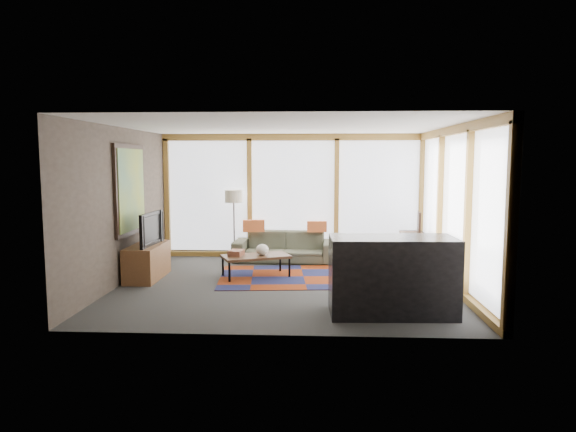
{
  "coord_description": "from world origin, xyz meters",
  "views": [
    {
      "loc": [
        0.44,
        -8.35,
        2.06
      ],
      "look_at": [
        0.0,
        0.4,
        1.1
      ],
      "focal_mm": 32.0,
      "sensor_mm": 36.0,
      "label": 1
    }
  ],
  "objects_px": {
    "television": "(146,229)",
    "bar_counter": "(392,276)",
    "floor_lamp": "(234,225)",
    "sofa": "(285,247)",
    "coffee_table": "(256,266)",
    "tv_console": "(147,262)",
    "bookshelf": "(422,256)"
  },
  "relations": [
    {
      "from": "tv_console",
      "to": "television",
      "type": "distance_m",
      "value": 0.58
    },
    {
      "from": "floor_lamp",
      "to": "coffee_table",
      "type": "relative_size",
      "value": 1.25
    },
    {
      "from": "sofa",
      "to": "television",
      "type": "xyz_separation_m",
      "value": [
        -2.3,
        -1.68,
        0.58
      ]
    },
    {
      "from": "tv_console",
      "to": "bar_counter",
      "type": "bearing_deg",
      "value": -25.59
    },
    {
      "from": "coffee_table",
      "to": "tv_console",
      "type": "distance_m",
      "value": 1.9
    },
    {
      "from": "tv_console",
      "to": "bar_counter",
      "type": "height_order",
      "value": "bar_counter"
    },
    {
      "from": "sofa",
      "to": "coffee_table",
      "type": "distance_m",
      "value": 1.49
    },
    {
      "from": "coffee_table",
      "to": "tv_console",
      "type": "relative_size",
      "value": 0.97
    },
    {
      "from": "bookshelf",
      "to": "floor_lamp",
      "type": "bearing_deg",
      "value": 164.03
    },
    {
      "from": "coffee_table",
      "to": "bar_counter",
      "type": "distance_m",
      "value": 2.97
    },
    {
      "from": "coffee_table",
      "to": "tv_console",
      "type": "bearing_deg",
      "value": -173.38
    },
    {
      "from": "television",
      "to": "bar_counter",
      "type": "height_order",
      "value": "television"
    },
    {
      "from": "sofa",
      "to": "floor_lamp",
      "type": "bearing_deg",
      "value": 177.12
    },
    {
      "from": "coffee_table",
      "to": "television",
      "type": "relative_size",
      "value": 1.17
    },
    {
      "from": "floor_lamp",
      "to": "television",
      "type": "height_order",
      "value": "floor_lamp"
    },
    {
      "from": "sofa",
      "to": "bar_counter",
      "type": "height_order",
      "value": "bar_counter"
    },
    {
      "from": "coffee_table",
      "to": "bar_counter",
      "type": "bearing_deg",
      "value": -45.59
    },
    {
      "from": "bar_counter",
      "to": "coffee_table",
      "type": "bearing_deg",
      "value": 132.33
    },
    {
      "from": "bookshelf",
      "to": "tv_console",
      "type": "distance_m",
      "value": 4.93
    },
    {
      "from": "bookshelf",
      "to": "sofa",
      "type": "bearing_deg",
      "value": 160.01
    },
    {
      "from": "floor_lamp",
      "to": "tv_console",
      "type": "xyz_separation_m",
      "value": [
        -1.26,
        -1.75,
        -0.43
      ]
    },
    {
      "from": "sofa",
      "to": "coffee_table",
      "type": "bearing_deg",
      "value": -104.05
    },
    {
      "from": "bookshelf",
      "to": "television",
      "type": "xyz_separation_m",
      "value": [
        -4.87,
        -0.74,
        0.57
      ]
    },
    {
      "from": "bar_counter",
      "to": "floor_lamp",
      "type": "bearing_deg",
      "value": 124.39
    },
    {
      "from": "sofa",
      "to": "television",
      "type": "bearing_deg",
      "value": -141.16
    },
    {
      "from": "floor_lamp",
      "to": "bar_counter",
      "type": "xyz_separation_m",
      "value": [
        2.69,
        -3.64,
        -0.2
      ]
    },
    {
      "from": "bookshelf",
      "to": "coffee_table",
      "type": "bearing_deg",
      "value": -170.71
    },
    {
      "from": "floor_lamp",
      "to": "television",
      "type": "distance_m",
      "value": 2.18
    },
    {
      "from": "tv_console",
      "to": "television",
      "type": "relative_size",
      "value": 1.2
    },
    {
      "from": "sofa",
      "to": "tv_console",
      "type": "bearing_deg",
      "value": -141.87
    },
    {
      "from": "tv_console",
      "to": "television",
      "type": "height_order",
      "value": "television"
    },
    {
      "from": "sofa",
      "to": "bar_counter",
      "type": "distance_m",
      "value": 3.9
    }
  ]
}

